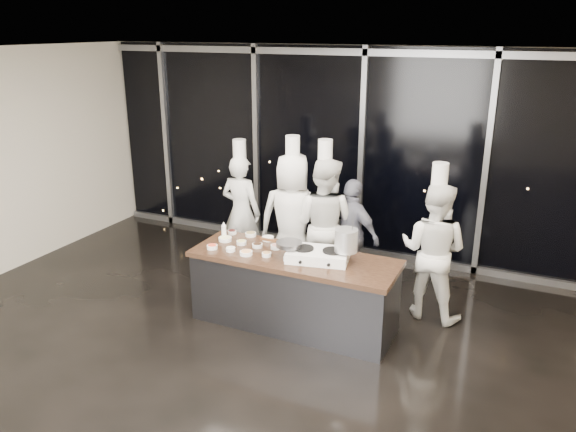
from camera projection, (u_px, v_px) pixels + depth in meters
name	position (u px, v px, depth m)	size (l,w,h in m)	color
ground	(260.00, 362.00, 6.09)	(9.00, 9.00, 0.00)	black
room_shell	(272.00, 161.00, 5.29)	(9.02, 7.02, 3.21)	beige
window_wall	(362.00, 155.00, 8.52)	(8.90, 0.11, 3.20)	black
demo_counter	(294.00, 290.00, 6.71)	(2.46, 0.86, 0.90)	#343439
stove	(318.00, 255.00, 6.44)	(0.76, 0.55, 0.14)	white
frying_pan	(288.00, 244.00, 6.49)	(0.55, 0.36, 0.05)	slate
stock_pot	(346.00, 240.00, 6.30)	(0.26, 0.26, 0.26)	silver
prep_bowls	(259.00, 247.00, 6.78)	(1.41, 0.72, 0.05)	white
squeeze_bottle	(224.00, 230.00, 7.09)	(0.06, 0.06, 0.22)	white
chef_far_left	(241.00, 211.00, 8.25)	(0.64, 0.43, 1.94)	white
chef_left	(292.00, 220.00, 7.65)	(1.03, 0.79, 2.11)	white
chef_center	(324.00, 223.00, 7.56)	(0.95, 0.76, 2.07)	white
guest	(352.00, 234.00, 7.62)	(0.98, 0.69, 1.54)	#121734
chef_right	(433.00, 250.00, 6.81)	(0.93, 0.78, 1.96)	white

